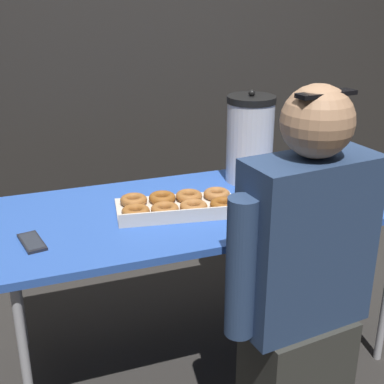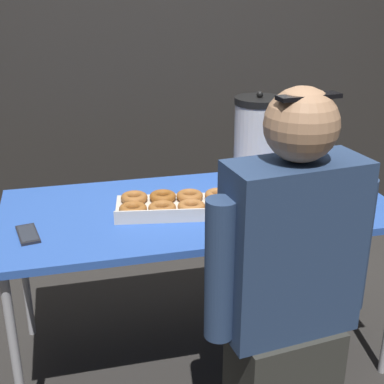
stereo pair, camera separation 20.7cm
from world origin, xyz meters
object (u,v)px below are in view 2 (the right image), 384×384
Objects in this scene: donut_box at (177,204)px; cell_phone at (28,234)px; coffee_urn at (258,141)px; person_seated at (288,297)px.

cell_phone is at bearing -161.21° from donut_box.
donut_box reaches higher than cell_phone.
person_seated is (-0.16, -0.75, -0.28)m from coffee_urn.
coffee_urn is 0.81m from person_seated.
donut_box is 0.48m from coffee_urn.
cell_phone is at bearing -162.26° from coffee_urn.
donut_box is at bearing -72.87° from person_seated.
coffee_urn is at bearing 7.31° from cell_phone.
cell_phone is 0.91m from person_seated.
person_seated is (0.24, -0.54, -0.12)m from donut_box.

